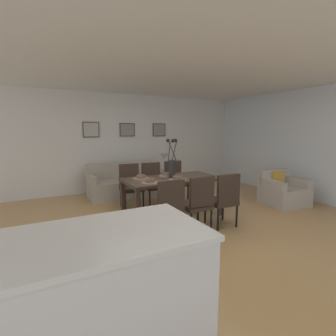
% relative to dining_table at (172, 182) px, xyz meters
% --- Properties ---
extents(ground_plane, '(9.00, 9.00, 0.00)m').
position_rel_dining_table_xyz_m(ground_plane, '(-0.21, -0.62, -0.66)').
color(ground_plane, tan).
extents(back_wall_panel, '(9.00, 0.10, 2.60)m').
position_rel_dining_table_xyz_m(back_wall_panel, '(-0.21, 2.63, 0.64)').
color(back_wall_panel, silver).
rests_on(back_wall_panel, ground).
extents(side_window_wall, '(0.10, 6.30, 2.60)m').
position_rel_dining_table_xyz_m(side_window_wall, '(3.44, -0.22, 0.64)').
color(side_window_wall, white).
rests_on(side_window_wall, ground).
extents(ceiling_panel, '(9.00, 7.20, 0.08)m').
position_rel_dining_table_xyz_m(ceiling_panel, '(-0.21, -0.22, 1.98)').
color(ceiling_panel, white).
extents(dining_table, '(1.80, 0.91, 0.74)m').
position_rel_dining_table_xyz_m(dining_table, '(0.00, 0.00, 0.00)').
color(dining_table, '#3D2D23').
rests_on(dining_table, ground).
extents(dining_chair_near_left, '(0.45, 0.45, 0.92)m').
position_rel_dining_table_xyz_m(dining_chair_near_left, '(-0.55, -0.88, -0.15)').
color(dining_chair_near_left, '#33261E').
rests_on(dining_chair_near_left, ground).
extents(dining_chair_near_right, '(0.47, 0.47, 0.92)m').
position_rel_dining_table_xyz_m(dining_chair_near_right, '(-0.51, 0.89, -0.15)').
color(dining_chair_near_right, '#33261E').
rests_on(dining_chair_near_right, ground).
extents(dining_chair_far_left, '(0.45, 0.45, 0.92)m').
position_rel_dining_table_xyz_m(dining_chair_far_left, '(-0.01, -0.87, -0.15)').
color(dining_chair_far_left, '#33261E').
rests_on(dining_chair_far_left, ground).
extents(dining_chair_far_right, '(0.45, 0.45, 0.92)m').
position_rel_dining_table_xyz_m(dining_chair_far_right, '(-0.01, 0.85, -0.15)').
color(dining_chair_far_right, '#33261E').
rests_on(dining_chair_far_right, ground).
extents(dining_chair_mid_left, '(0.46, 0.46, 0.92)m').
position_rel_dining_table_xyz_m(dining_chair_mid_left, '(0.51, -0.89, -0.15)').
color(dining_chair_mid_left, '#33261E').
rests_on(dining_chair_mid_left, ground).
extents(dining_chair_mid_right, '(0.45, 0.45, 0.92)m').
position_rel_dining_table_xyz_m(dining_chair_mid_right, '(0.57, 0.89, -0.15)').
color(dining_chair_mid_right, '#33261E').
rests_on(dining_chair_mid_right, ground).
extents(centerpiece_vase, '(0.21, 0.23, 0.73)m').
position_rel_dining_table_xyz_m(centerpiece_vase, '(0.00, 0.00, 0.36)').
color(centerpiece_vase, '#232326').
rests_on(centerpiece_vase, dining_table).
extents(placemat_near_left, '(0.32, 0.32, 0.01)m').
position_rel_dining_table_xyz_m(placemat_near_left, '(-0.54, -0.21, 0.08)').
color(placemat_near_left, '#7F705B').
rests_on(placemat_near_left, dining_table).
extents(bowl_near_left, '(0.17, 0.17, 0.07)m').
position_rel_dining_table_xyz_m(bowl_near_left, '(-0.54, -0.21, 0.12)').
color(bowl_near_left, brown).
rests_on(bowl_near_left, dining_table).
extents(placemat_near_right, '(0.32, 0.32, 0.01)m').
position_rel_dining_table_xyz_m(placemat_near_right, '(-0.54, 0.21, 0.08)').
color(placemat_near_right, '#7F705B').
rests_on(placemat_near_right, dining_table).
extents(bowl_near_right, '(0.17, 0.17, 0.07)m').
position_rel_dining_table_xyz_m(bowl_near_right, '(-0.54, 0.21, 0.12)').
color(bowl_near_right, brown).
rests_on(bowl_near_right, dining_table).
extents(placemat_far_left, '(0.32, 0.32, 0.01)m').
position_rel_dining_table_xyz_m(placemat_far_left, '(-0.00, -0.21, 0.08)').
color(placemat_far_left, '#7F705B').
rests_on(placemat_far_left, dining_table).
extents(bowl_far_left, '(0.17, 0.17, 0.07)m').
position_rel_dining_table_xyz_m(bowl_far_left, '(-0.00, -0.21, 0.12)').
color(bowl_far_left, brown).
rests_on(bowl_far_left, dining_table).
extents(placemat_far_right, '(0.32, 0.32, 0.01)m').
position_rel_dining_table_xyz_m(placemat_far_right, '(-0.00, 0.21, 0.08)').
color(placemat_far_right, '#7F705B').
rests_on(placemat_far_right, dining_table).
extents(bowl_far_right, '(0.17, 0.17, 0.07)m').
position_rel_dining_table_xyz_m(bowl_far_right, '(-0.00, 0.21, 0.12)').
color(bowl_far_right, brown).
rests_on(bowl_far_right, dining_table).
extents(sofa, '(1.74, 0.84, 0.80)m').
position_rel_dining_table_xyz_m(sofa, '(-0.34, 1.88, -0.38)').
color(sofa, '#A89E8E').
rests_on(sofa, ground).
extents(side_table, '(0.36, 0.36, 0.52)m').
position_rel_dining_table_xyz_m(side_table, '(0.79, 1.89, -0.40)').
color(side_table, black).
rests_on(side_table, ground).
extents(table_lamp, '(0.22, 0.22, 0.51)m').
position_rel_dining_table_xyz_m(table_lamp, '(0.79, 1.89, 0.23)').
color(table_lamp, beige).
rests_on(table_lamp, side_table).
extents(armchair, '(0.92, 0.92, 0.75)m').
position_rel_dining_table_xyz_m(armchair, '(2.53, -0.47, -0.38)').
color(armchair, '#ADA399').
rests_on(armchair, ground).
extents(kitchen_island, '(1.53, 0.85, 0.92)m').
position_rel_dining_table_xyz_m(kitchen_island, '(-1.90, -2.40, -0.20)').
color(kitchen_island, silver).
rests_on(kitchen_island, ground).
extents(framed_picture_left, '(0.42, 0.03, 0.39)m').
position_rel_dining_table_xyz_m(framed_picture_left, '(-0.96, 2.56, 0.98)').
color(framed_picture_left, '#473828').
extents(framed_picture_center, '(0.43, 0.03, 0.36)m').
position_rel_dining_table_xyz_m(framed_picture_center, '(-0.00, 2.56, 0.98)').
color(framed_picture_center, '#473828').
extents(framed_picture_right, '(0.40, 0.03, 0.37)m').
position_rel_dining_table_xyz_m(framed_picture_right, '(0.96, 2.56, 0.98)').
color(framed_picture_right, '#473828').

